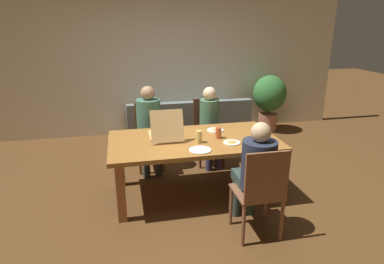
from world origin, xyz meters
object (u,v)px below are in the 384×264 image
(plate_2, at_px, (269,141))
(drinking_glass_0, at_px, (199,137))
(person_1, at_px, (149,122))
(person_2, at_px, (210,121))
(pizza_box_0, at_px, (165,133))
(plate_0, at_px, (215,130))
(dining_table, at_px, (194,146))
(drinking_glass_1, at_px, (218,133))
(couch, at_px, (187,126))
(plate_1, at_px, (232,142))
(chair_1, at_px, (149,134))
(chair_0, at_px, (261,190))
(person_0, at_px, (256,168))
(plate_3, at_px, (200,150))
(chair_2, at_px, (207,127))
(potted_plant, at_px, (269,97))

(plate_2, bearing_deg, drinking_glass_0, 169.92)
(person_1, height_order, person_2, person_1)
(pizza_box_0, distance_m, plate_0, 0.68)
(dining_table, bearing_deg, plate_0, 36.74)
(person_1, relative_size, drinking_glass_0, 8.41)
(drinking_glass_1, height_order, couch, drinking_glass_1)
(person_1, height_order, plate_1, person_1)
(chair_1, relative_size, person_2, 0.81)
(dining_table, bearing_deg, drinking_glass_1, -5.76)
(chair_1, distance_m, pizza_box_0, 0.90)
(chair_0, relative_size, person_0, 0.82)
(pizza_box_0, relative_size, plate_0, 2.35)
(person_0, bearing_deg, chair_0, -90.00)
(person_2, distance_m, plate_3, 1.32)
(pizza_box_0, distance_m, plate_3, 0.62)
(chair_2, relative_size, drinking_glass_0, 6.58)
(pizza_box_0, xyz_separation_m, drinking_glass_0, (0.36, -0.29, 0.02))
(person_1, distance_m, plate_2, 1.72)
(chair_1, relative_size, drinking_glass_1, 7.15)
(chair_0, bearing_deg, drinking_glass_1, 98.08)
(chair_0, height_order, person_1, person_1)
(person_2, bearing_deg, chair_1, 171.85)
(plate_3, bearing_deg, drinking_glass_0, 80.63)
(drinking_glass_1, bearing_deg, person_2, 80.95)
(person_2, xyz_separation_m, potted_plant, (1.56, 1.34, -0.01))
(chair_2, bearing_deg, person_1, -168.84)
(pizza_box_0, bearing_deg, couch, 70.70)
(chair_1, distance_m, drinking_glass_1, 1.31)
(plate_0, distance_m, plate_3, 0.73)
(plate_2, bearing_deg, plate_0, 132.93)
(chair_2, height_order, drinking_glass_0, chair_2)
(dining_table, xyz_separation_m, chair_0, (0.44, -1.03, -0.10))
(person_0, xyz_separation_m, potted_plant, (1.56, 3.06, -0.02))
(dining_table, distance_m, potted_plant, 2.97)
(person_1, bearing_deg, plate_1, -51.18)
(dining_table, height_order, drinking_glass_1, drinking_glass_1)
(chair_2, height_order, couch, chair_2)
(chair_0, distance_m, person_2, 1.89)
(potted_plant, bearing_deg, dining_table, -132.36)
(person_1, bearing_deg, plate_0, -36.14)
(drinking_glass_1, xyz_separation_m, potted_plant, (1.70, 2.22, -0.13))
(plate_2, xyz_separation_m, potted_plant, (1.16, 2.47, -0.07))
(plate_0, height_order, potted_plant, potted_plant)
(person_0, bearing_deg, person_2, 90.00)
(plate_1, height_order, drinking_glass_1, drinking_glass_1)
(plate_3, bearing_deg, drinking_glass_1, 48.25)
(couch, bearing_deg, person_1, -123.96)
(dining_table, distance_m, plate_2, 0.89)
(plate_2, distance_m, drinking_glass_0, 0.83)
(plate_0, distance_m, drinking_glass_0, 0.51)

